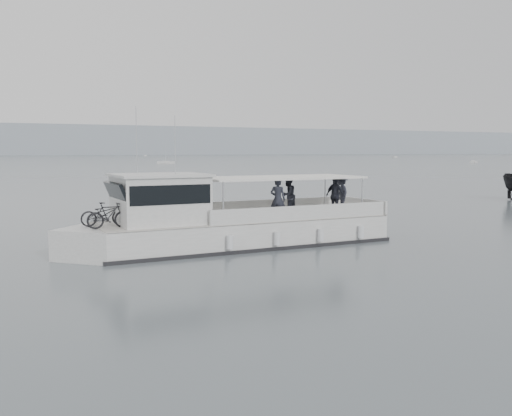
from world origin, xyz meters
name	(u,v)px	position (x,y,z in m)	size (l,w,h in m)	color
ground	(263,246)	(0.00, 0.00, 0.00)	(1400.00, 1400.00, 0.00)	#515A5F
tour_boat	(219,224)	(-1.93, 0.34, 0.99)	(14.44, 3.82, 6.04)	silver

